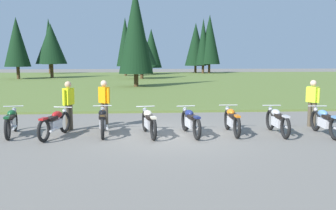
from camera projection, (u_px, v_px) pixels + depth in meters
The scene contains 14 objects.
ground_plane at pixel (169, 136), 11.74m from camera, with size 140.00×140.00×0.00m, color slate.
grass_moorland at pixel (150, 81), 38.31m from camera, with size 80.00×44.00×0.10m, color #5B7033.
forest_treeline at pixel (155, 42), 47.16m from camera, with size 38.24×30.68×8.97m.
motorcycle_british_green at pixel (11, 122), 11.72m from camera, with size 0.68×2.09×0.88m.
motorcycle_red at pixel (55, 123), 11.47m from camera, with size 0.74×2.07×0.88m.
motorcycle_black at pixel (103, 121), 11.81m from camera, with size 0.62×2.10×0.88m.
motorcycle_cream at pixel (149, 122), 11.67m from camera, with size 0.68×2.09×0.88m.
motorcycle_navy at pixel (191, 122), 11.75m from camera, with size 0.65×2.09×0.88m.
motorcycle_orange at pixel (232, 120), 11.98m from camera, with size 0.62×2.10×0.88m.
motorcycle_silver at pixel (277, 121), 11.91m from camera, with size 0.62×2.10×0.88m.
motorcycle_sky_blue at pixel (325, 122), 11.75m from camera, with size 0.62×2.10×0.88m.
rider_checking_bike at pixel (69, 103), 12.47m from camera, with size 0.35×0.51×1.67m.
rider_in_hivis_vest at pixel (313, 100), 13.13m from camera, with size 0.37×0.49×1.67m.
rider_near_row_end at pixel (104, 101), 12.95m from camera, with size 0.42×0.41×1.67m.
Camera 1 is at (-0.87, -11.49, 2.45)m, focal length 39.64 mm.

